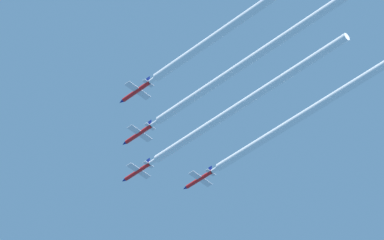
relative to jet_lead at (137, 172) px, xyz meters
name	(u,v)px	position (x,y,z in m)	size (l,w,h in m)	color
jet_lead	(137,172)	(0.00, 0.00, 0.00)	(7.49, 10.90, 2.62)	red
jet_left_wingman	(138,134)	(-11.11, -11.67, -1.31)	(7.49, 10.90, 2.62)	red
jet_right_wingman	(198,180)	(12.17, -11.07, -1.71)	(7.49, 10.90, 2.62)	red
jet_outer_left	(136,92)	(-23.48, -23.42, -2.86)	(7.49, 10.90, 2.62)	red
smoke_trail_lead	(243,103)	(0.00, -38.03, -0.03)	(2.06, 66.07, 2.06)	white
smoke_trail_left_wingman	(253,58)	(-11.11, -51.17, -1.34)	(2.06, 69.01, 2.06)	white
smoke_trail_right_wingman	(299,118)	(12.17, -45.90, -1.74)	(2.06, 59.65, 2.06)	white
smoke_trail_outer_left	(235,23)	(-23.48, -56.45, -2.89)	(2.06, 56.05, 2.06)	white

